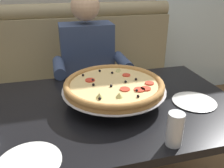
% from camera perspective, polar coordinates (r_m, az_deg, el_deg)
% --- Properties ---
extents(booth_bench, '(1.74, 0.78, 1.13)m').
position_cam_1_polar(booth_bench, '(2.15, -6.54, -1.23)').
color(booth_bench, '#998966').
rests_on(booth_bench, ground_plane).
extents(dining_table, '(1.38, 0.86, 0.73)m').
position_cam_1_polar(dining_table, '(1.26, -0.77, -8.43)').
color(dining_table, black).
rests_on(dining_table, ground_plane).
extents(diner_main, '(0.54, 0.64, 1.27)m').
position_cam_1_polar(diner_main, '(1.79, -5.51, 4.16)').
color(diner_main, '#2D3342').
rests_on(diner_main, ground_plane).
extents(pizza, '(0.54, 0.54, 0.13)m').
position_cam_1_polar(pizza, '(1.21, 0.50, -0.32)').
color(pizza, silver).
rests_on(pizza, dining_table).
extents(plate_near_left, '(0.23, 0.23, 0.02)m').
position_cam_1_polar(plate_near_left, '(1.31, 19.53, -3.83)').
color(plate_near_left, white).
rests_on(plate_near_left, dining_table).
extents(plate_near_right, '(0.23, 0.23, 0.02)m').
position_cam_1_polar(plate_near_right, '(0.92, -19.81, -17.48)').
color(plate_near_right, white).
rests_on(plate_near_right, dining_table).
extents(drinking_glass, '(0.06, 0.06, 0.14)m').
position_cam_1_polar(drinking_glass, '(0.95, 15.12, -11.13)').
color(drinking_glass, silver).
rests_on(drinking_glass, dining_table).
extents(patio_chair, '(0.40, 0.41, 0.86)m').
position_cam_1_polar(patio_chair, '(3.53, 14.64, 10.65)').
color(patio_chair, black).
rests_on(patio_chair, ground_plane).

